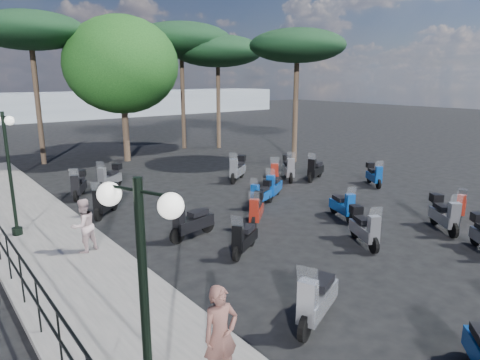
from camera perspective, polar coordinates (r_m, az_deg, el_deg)
ground at (r=13.38m, az=9.01°, el=-7.45°), size 120.00×120.00×0.00m
sidewalk at (r=12.67m, az=-23.03°, el=-9.28°), size 3.00×30.00×0.15m
railing at (r=11.98m, az=-29.16°, el=-7.03°), size 0.04×26.04×1.10m
lamp_post_0 at (r=4.89m, az=-12.48°, el=-17.86°), size 0.55×1.02×3.65m
lamp_post_1 at (r=14.07m, az=-28.43°, el=1.60°), size 0.44×1.06×3.67m
woman at (r=6.91m, az=-2.61°, el=-19.95°), size 0.62×0.45×1.59m
pedestrian_far at (r=12.26m, az=-20.14°, el=-5.73°), size 0.85×0.75×1.47m
scooter_1 at (r=8.79m, az=10.18°, el=-15.54°), size 1.76×0.94×1.48m
scooter_2 at (r=13.01m, az=-6.46°, el=-5.69°), size 1.76×0.65×1.41m
scooter_3 at (r=15.74m, az=-17.42°, el=-2.75°), size 1.34×1.30×1.36m
scooter_4 at (r=18.44m, az=-20.69°, el=-0.69°), size 1.01×1.52×1.34m
scooter_7 at (r=12.93m, az=16.24°, el=-6.21°), size 0.98×1.55×1.34m
scooter_8 at (r=11.84m, az=0.54°, el=-7.88°), size 1.40×0.92×1.25m
scooter_9 at (r=14.17m, az=2.20°, el=-4.05°), size 1.28×1.18×1.27m
scooter_10 at (r=19.39m, az=-16.96°, el=0.28°), size 1.47×1.12×1.35m
scooter_13 at (r=15.00m, az=25.57°, el=-4.23°), size 1.18×1.48×1.38m
scooter_14 at (r=16.15m, az=2.85°, el=-1.94°), size 1.44×0.74×1.20m
scooter_15 at (r=17.16m, az=4.52°, el=-0.98°), size 1.48×1.04×1.35m
scooter_16 at (r=20.08m, az=-0.32°, el=1.44°), size 1.58×1.22×1.46m
scooter_19 at (r=15.13m, az=13.53°, el=-3.44°), size 0.78×1.50×1.26m
scooter_20 at (r=20.38m, az=6.50°, el=1.52°), size 1.21×1.58×1.45m
scooter_21 at (r=19.18m, az=4.58°, el=0.65°), size 1.27×1.42×1.43m
scooter_24 at (r=16.68m, az=27.40°, el=-3.00°), size 1.41×0.76×1.18m
scooter_25 at (r=20.11m, az=17.44°, el=0.60°), size 1.02×1.37×1.25m
scooter_26 at (r=20.52m, az=9.99°, el=1.32°), size 1.66×0.90×1.40m
broadleaf_tree at (r=25.46m, az=-15.50°, el=14.54°), size 6.30×6.30×8.10m
pine_0 at (r=29.57m, az=-7.86°, el=17.93°), size 6.62×6.62×8.27m
pine_1 at (r=29.47m, az=-2.98°, el=16.75°), size 5.97×5.97×7.49m
pine_2 at (r=26.26m, az=-26.22°, el=17.39°), size 5.80×5.80×8.17m
pine_3 at (r=24.51m, az=7.65°, el=17.26°), size 5.24×5.24×7.35m
distant_hills at (r=54.34m, az=-28.41°, el=8.49°), size 70.00×8.00×3.00m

